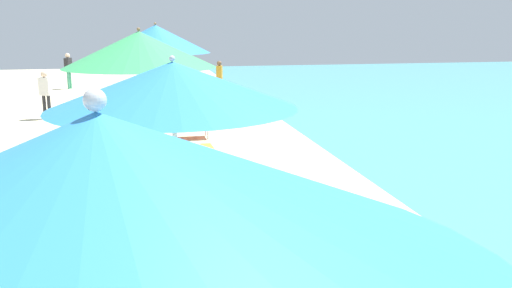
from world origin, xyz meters
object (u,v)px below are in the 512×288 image
at_px(umbrella_second, 102,207).
at_px(person_walking_mid, 68,67).
at_px(lounger_fourth_inland, 175,204).
at_px(umbrella_farthest, 157,39).
at_px(person_walking_near, 45,90).
at_px(lounger_fifth_inland, 180,146).
at_px(umbrella_sixth, 153,48).
at_px(lounger_farthest_inland, 175,100).
at_px(person_walking_far, 219,76).
at_px(lounger_sixth_shoreside, 180,108).
at_px(lounger_sixth_inland, 180,117).
at_px(lounger_fourth_shoreside, 171,167).
at_px(umbrella_third, 173,85).
at_px(lounger_farthest_shoreside, 177,92).
at_px(umbrella_fifth, 156,39).
at_px(umbrella_fourth, 139,50).
at_px(lounger_third_shoreside, 245,236).
at_px(lounger_fifth_shoreside, 180,127).

relative_size(umbrella_second, person_walking_mid, 1.70).
distance_m(lounger_fourth_inland, umbrella_farthest, 13.28).
xyz_separation_m(lounger_fourth_inland, person_walking_near, (-3.54, 10.21, 0.64)).
relative_size(lounger_fifth_inland, umbrella_sixth, 0.54).
distance_m(lounger_farthest_inland, person_walking_far, 3.09).
relative_size(lounger_sixth_shoreside, lounger_sixth_inland, 1.11).
distance_m(lounger_fourth_shoreside, umbrella_farthest, 10.93).
bearing_deg(lounger_fourth_inland, umbrella_third, -89.06).
bearing_deg(umbrella_second, person_walking_far, 81.19).
distance_m(lounger_fifth_inland, lounger_farthest_shoreside, 9.99).
bearing_deg(umbrella_fifth, person_walking_near, 124.33).
xyz_separation_m(umbrella_second, umbrella_fourth, (0.06, 7.69, 0.06)).
bearing_deg(umbrella_fourth, lounger_fourth_inland, -70.36).
height_order(person_walking_near, person_walking_mid, person_walking_mid).
relative_size(lounger_fifth_inland, lounger_sixth_inland, 1.01).
height_order(umbrella_farthest, lounger_farthest_shoreside, umbrella_farthest).
bearing_deg(lounger_fourth_inland, umbrella_fourth, 112.77).
bearing_deg(lounger_fourth_shoreside, lounger_sixth_inland, 77.88).
height_order(umbrella_second, person_walking_far, umbrella_second).
bearing_deg(lounger_third_shoreside, lounger_sixth_inland, 77.47).
relative_size(umbrella_second, lounger_fifth_inland, 2.04).
bearing_deg(lounger_sixth_inland, lounger_fourth_shoreside, -97.83).
height_order(lounger_third_shoreside, umbrella_sixth, umbrella_sixth).
distance_m(lounger_sixth_inland, lounger_farthest_inland, 3.80).
distance_m(umbrella_fifth, person_walking_mid, 14.16).
height_order(lounger_fifth_shoreside, lounger_farthest_shoreside, lounger_fifth_shoreside).
distance_m(lounger_third_shoreside, lounger_farthest_shoreside, 15.51).
bearing_deg(umbrella_second, umbrella_third, 84.13).
xyz_separation_m(umbrella_fourth, umbrella_farthest, (0.60, 11.89, -0.14)).
xyz_separation_m(umbrella_farthest, lounger_farthest_inland, (0.53, -1.25, -2.19)).
height_order(lounger_third_shoreside, lounger_sixth_inland, lounger_sixth_inland).
height_order(umbrella_sixth, person_walking_far, umbrella_sixth).
distance_m(umbrella_fifth, person_walking_near, 6.39).
height_order(umbrella_fifth, person_walking_far, umbrella_fifth).
height_order(umbrella_fourth, lounger_fourth_inland, umbrella_fourth).
relative_size(umbrella_third, lounger_third_shoreside, 1.60).
bearing_deg(umbrella_fifth, lounger_sixth_shoreside, 80.31).
height_order(lounger_fifth_inland, person_walking_near, person_walking_near).
bearing_deg(person_walking_mid, lounger_fifth_inland, 131.33).
xyz_separation_m(umbrella_fourth, lounger_fifth_inland, (0.80, 2.98, -2.35)).
xyz_separation_m(lounger_sixth_shoreside, person_walking_mid, (-4.67, 8.61, 0.77)).
relative_size(lounger_fifth_inland, umbrella_farthest, 0.51).
xyz_separation_m(lounger_third_shoreside, umbrella_fifth, (-0.92, 6.48, 2.44)).
bearing_deg(lounger_fourth_inland, lounger_sixth_inland, 88.74).
height_order(umbrella_fifth, lounger_fifth_inland, umbrella_fifth).
height_order(lounger_farthest_shoreside, person_walking_near, person_walking_near).
distance_m(lounger_fifth_shoreside, lounger_sixth_shoreside, 3.88).
xyz_separation_m(lounger_fourth_inland, lounger_farthest_inland, (0.70, 11.85, -0.02)).
bearing_deg(lounger_fourth_inland, lounger_farthest_inland, 89.75).
bearing_deg(umbrella_fourth, lounger_sixth_inland, 81.27).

